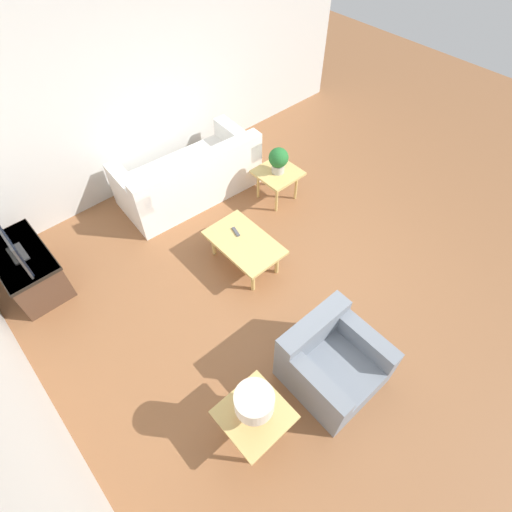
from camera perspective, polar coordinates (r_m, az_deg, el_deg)
ground_plane at (r=5.05m, az=6.74°, el=-3.48°), size 14.00×14.00×0.00m
wall_back at (r=3.32m, az=-32.29°, el=-18.05°), size 7.20×0.12×2.70m
wall_right at (r=6.06m, az=-15.03°, el=22.41°), size 0.12×7.20×2.70m
sofa at (r=5.98m, az=-9.36°, el=10.98°), size 1.07×2.06×0.85m
armchair at (r=4.21m, az=10.59°, el=-14.60°), size 0.87×0.87×0.74m
coffee_table at (r=4.92m, az=-1.69°, el=1.73°), size 0.97×0.60×0.41m
side_table_plant at (r=5.78m, az=3.11°, el=11.43°), size 0.58×0.58×0.48m
side_table_lamp at (r=3.82m, az=-0.23°, el=-21.93°), size 0.58×0.58×0.48m
tv_stand_chest at (r=5.49m, az=-29.78°, el=-1.49°), size 1.04×0.58×0.55m
television at (r=5.17m, az=-31.91°, el=1.84°), size 0.93×0.16×0.48m
potted_plant at (r=5.61m, az=3.23°, el=13.63°), size 0.27×0.27×0.38m
table_lamp at (r=3.50m, az=-0.25°, el=-20.24°), size 0.34×0.34×0.41m
remote_control at (r=4.98m, az=-2.89°, el=3.48°), size 0.16×0.08×0.02m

